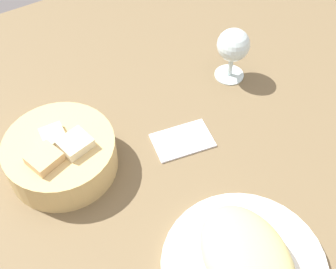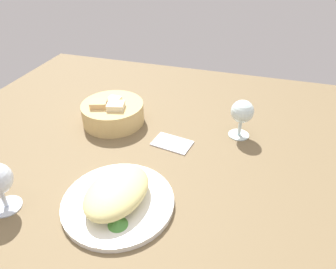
{
  "view_description": "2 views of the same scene",
  "coord_description": "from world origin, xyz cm",
  "px_view_note": "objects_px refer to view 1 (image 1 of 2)",
  "views": [
    {
      "loc": [
        -29.6,
        25.51,
        66.48
      ],
      "look_at": [
        12.55,
        0.33,
        5.62
      ],
      "focal_mm": 47.91,
      "sensor_mm": 36.0,
      "label": 1
    },
    {
      "loc": [
        -55.48,
        -23.18,
        52.81
      ],
      "look_at": [
        10.18,
        -3.32,
        5.54
      ],
      "focal_mm": 32.82,
      "sensor_mm": 36.0,
      "label": 2
    }
  ],
  "objects_px": {
    "bread_basket": "(61,155)",
    "wine_glass_near": "(233,47)",
    "plate": "(244,267)",
    "folded_napkin": "(182,140)"
  },
  "relations": [
    {
      "from": "wine_glass_near",
      "to": "plate",
      "type": "bearing_deg",
      "value": 147.16
    },
    {
      "from": "wine_glass_near",
      "to": "folded_napkin",
      "type": "height_order",
      "value": "wine_glass_near"
    },
    {
      "from": "wine_glass_near",
      "to": "folded_napkin",
      "type": "xyz_separation_m",
      "value": [
        -0.1,
        0.18,
        -0.07
      ]
    },
    {
      "from": "plate",
      "to": "folded_napkin",
      "type": "xyz_separation_m",
      "value": [
        0.26,
        -0.05,
        -0.0
      ]
    },
    {
      "from": "bread_basket",
      "to": "wine_glass_near",
      "type": "relative_size",
      "value": 1.66
    },
    {
      "from": "bread_basket",
      "to": "wine_glass_near",
      "type": "height_order",
      "value": "wine_glass_near"
    },
    {
      "from": "bread_basket",
      "to": "wine_glass_near",
      "type": "bearing_deg",
      "value": -84.08
    },
    {
      "from": "plate",
      "to": "wine_glass_near",
      "type": "relative_size",
      "value": 2.18
    },
    {
      "from": "plate",
      "to": "bread_basket",
      "type": "distance_m",
      "value": 0.36
    },
    {
      "from": "folded_napkin",
      "to": "bread_basket",
      "type": "bearing_deg",
      "value": -5.73
    }
  ]
}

